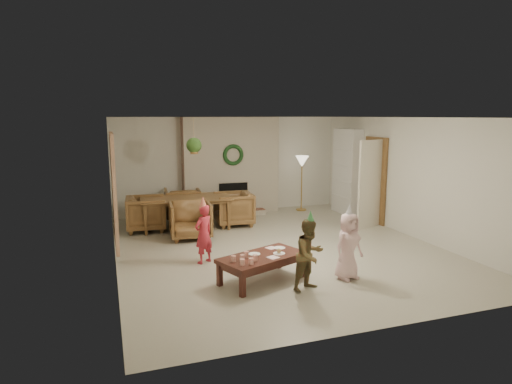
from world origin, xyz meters
name	(u,v)px	position (x,y,z in m)	size (l,w,h in m)	color
floor	(277,248)	(0.00, 0.00, 0.00)	(7.00, 7.00, 0.00)	#B7B29E
ceiling	(278,117)	(0.00, 0.00, 2.50)	(7.00, 7.00, 0.00)	white
wall_back	(229,165)	(0.00, 3.50, 1.25)	(7.00, 7.00, 0.00)	silver
wall_front	(389,228)	(0.00, -3.50, 1.25)	(7.00, 7.00, 0.00)	silver
wall_left	(112,193)	(-3.00, 0.00, 1.25)	(7.00, 7.00, 0.00)	silver
wall_right	(410,177)	(3.00, 0.00, 1.25)	(7.00, 7.00, 0.00)	silver
fireplace_mass	(231,166)	(0.00, 3.30, 1.25)	(2.50, 0.40, 2.50)	#521915
fireplace_hearth	(235,213)	(0.00, 2.95, 0.06)	(1.60, 0.30, 0.12)	#5E2719
fireplace_firebox	(233,197)	(0.00, 3.12, 0.45)	(0.75, 0.12, 0.75)	black
fireplace_wreath	(233,155)	(0.00, 3.07, 1.55)	(0.54, 0.54, 0.10)	#153A19
floor_lamp_base	(301,210)	(1.88, 3.00, 0.01)	(0.28, 0.28, 0.03)	gold
floor_lamp_post	(302,185)	(1.88, 3.00, 0.69)	(0.03, 0.03, 1.33)	gold
floor_lamp_shade	(302,161)	(1.88, 3.00, 1.33)	(0.35, 0.35, 0.30)	beige
bookshelf_carcass	(347,172)	(2.84, 2.30, 1.10)	(0.30, 1.00, 2.20)	white
bookshelf_shelf_a	(345,196)	(2.82, 2.30, 0.45)	(0.30, 0.92, 0.03)	white
bookshelf_shelf_b	(346,181)	(2.82, 2.30, 0.85)	(0.30, 0.92, 0.03)	white
bookshelf_shelf_c	(346,166)	(2.82, 2.30, 1.25)	(0.30, 0.92, 0.03)	white
bookshelf_shelf_d	(347,150)	(2.82, 2.30, 1.65)	(0.30, 0.92, 0.03)	white
books_row_lower	(348,192)	(2.80, 2.15, 0.59)	(0.20, 0.40, 0.24)	#A63D1E
books_row_mid	(344,176)	(2.80, 2.35, 0.99)	(0.20, 0.44, 0.24)	#2A429B
books_row_upper	(348,161)	(2.80, 2.20, 1.38)	(0.20, 0.36, 0.22)	#A46923
door_frame	(375,180)	(2.96, 1.20, 1.02)	(0.05, 0.86, 2.04)	brown
door_leaf	(370,184)	(2.58, 0.82, 1.00)	(0.05, 0.80, 2.00)	beige
curtain_panel	(114,191)	(-2.96, 0.20, 1.25)	(0.06, 1.20, 2.00)	beige
dining_table	(186,213)	(-1.40, 2.08, 0.35)	(2.00, 1.12, 0.71)	brown
dining_chair_near	(190,220)	(-1.47, 1.20, 0.39)	(0.83, 0.86, 0.78)	brown
dining_chair_far	(183,204)	(-1.34, 2.96, 0.39)	(0.83, 0.86, 0.78)	brown
dining_chair_left	(146,213)	(-2.28, 2.15, 0.39)	(0.83, 0.86, 0.78)	brown
dining_chair_right	(234,209)	(-0.31, 2.00, 0.39)	(0.83, 0.86, 0.78)	brown
hanging_plant_cord	(194,134)	(-1.30, 1.50, 2.15)	(0.01, 0.01, 0.70)	tan
hanging_plant_pot	(194,151)	(-1.30, 1.50, 1.80)	(0.16, 0.16, 0.12)	brown
hanging_plant_foliage	(194,145)	(-1.30, 1.50, 1.92)	(0.32, 0.32, 0.32)	#254818
coffee_table_top	(262,257)	(-0.87, -1.56, 0.38)	(1.35, 0.67, 0.06)	#4A2118
coffee_table_apron	(262,262)	(-0.87, -1.56, 0.31)	(1.24, 0.57, 0.08)	#4A2118
coffee_leg_fl	(243,285)	(-1.34, -2.05, 0.18)	(0.07, 0.07, 0.35)	#4A2118
coffee_leg_fr	(302,266)	(-0.20, -1.59, 0.18)	(0.07, 0.07, 0.35)	#4A2118
coffee_leg_bl	(220,275)	(-1.54, -1.54, 0.18)	(0.07, 0.07, 0.35)	#4A2118
coffee_leg_br	(279,258)	(-0.40, -1.08, 0.18)	(0.07, 0.07, 0.35)	#4A2118
cup_a	(242,262)	(-1.29, -1.90, 0.46)	(0.07, 0.07, 0.09)	white
cup_b	(233,259)	(-1.37, -1.71, 0.46)	(0.07, 0.07, 0.09)	white
cup_c	(251,261)	(-1.16, -1.90, 0.46)	(0.07, 0.07, 0.09)	white
cup_d	(242,258)	(-1.23, -1.71, 0.46)	(0.07, 0.07, 0.09)	white
cup_e	(255,258)	(-1.05, -1.77, 0.46)	(0.07, 0.07, 0.09)	white
cup_f	(246,254)	(-1.13, -1.58, 0.46)	(0.07, 0.07, 0.09)	white
plate_a	(254,254)	(-0.96, -1.47, 0.42)	(0.19, 0.19, 0.01)	white
plate_b	(279,253)	(-0.59, -1.56, 0.42)	(0.19, 0.19, 0.01)	white
plate_c	(280,248)	(-0.47, -1.29, 0.42)	(0.19, 0.19, 0.01)	white
food_scoop	(279,251)	(-0.59, -1.56, 0.46)	(0.07, 0.07, 0.07)	tan
napkin_left	(273,257)	(-0.75, -1.72, 0.42)	(0.16, 0.16, 0.01)	#FFBBC2
napkin_right	(271,248)	(-0.60, -1.26, 0.42)	(0.16, 0.16, 0.01)	#FFBBC2
child_red	(204,234)	(-1.54, -0.42, 0.52)	(0.38, 0.25, 1.04)	#C02937
party_hat_red	(203,202)	(-1.54, -0.42, 1.08)	(0.14, 0.14, 0.20)	#EFAE4F
child_plaid	(310,255)	(-0.32, -2.10, 0.53)	(0.52, 0.40, 1.07)	brown
party_hat_plaid	(311,216)	(-0.32, -2.10, 1.11)	(0.13, 0.13, 0.17)	#49AA5B
child_pink	(348,246)	(0.44, -1.89, 0.53)	(0.52, 0.34, 1.06)	#F5C4C8
party_hat_pink	(350,210)	(0.44, -1.89, 1.10)	(0.14, 0.14, 0.19)	silver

